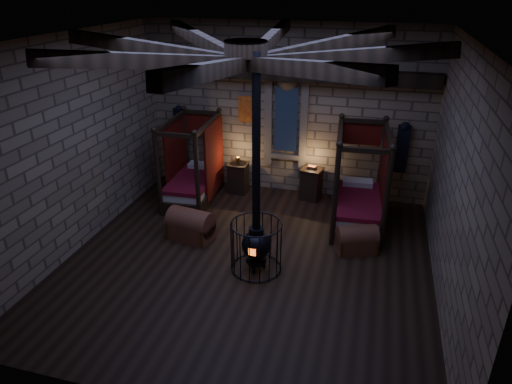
% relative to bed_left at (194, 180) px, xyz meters
% --- Properties ---
extents(room, '(7.02, 7.02, 4.29)m').
position_rel_bed_left_xyz_m(room, '(2.08, -2.27, 3.24)').
color(room, black).
rests_on(room, ground).
extents(bed_left, '(1.14, 2.01, 2.05)m').
position_rel_bed_left_xyz_m(bed_left, '(0.00, 0.00, 0.00)').
color(bed_left, black).
rests_on(bed_left, ground).
extents(bed_right, '(1.25, 2.15, 2.17)m').
position_rel_bed_left_xyz_m(bed_right, '(4.02, -0.18, 0.03)').
color(bed_right, black).
rests_on(bed_right, ground).
extents(trunk_left, '(1.02, 0.74, 0.68)m').
position_rel_bed_left_xyz_m(trunk_left, '(0.67, -1.82, -0.20)').
color(trunk_left, brown).
rests_on(trunk_left, ground).
extents(trunk_right, '(0.92, 0.75, 0.58)m').
position_rel_bed_left_xyz_m(trunk_right, '(4.11, -1.41, -0.25)').
color(trunk_right, brown).
rests_on(trunk_right, ground).
extents(nightstand_left, '(0.50, 0.48, 0.97)m').
position_rel_bed_left_xyz_m(nightstand_left, '(0.96, 0.67, -0.10)').
color(nightstand_left, black).
rests_on(nightstand_left, ground).
extents(nightstand_right, '(0.59, 0.57, 0.88)m').
position_rel_bed_left_xyz_m(nightstand_right, '(2.83, 0.77, -0.09)').
color(nightstand_right, black).
rests_on(nightstand_right, ground).
extents(stove, '(0.97, 0.97, 4.05)m').
position_rel_bed_left_xyz_m(stove, '(2.31, -2.57, 0.10)').
color(stove, black).
rests_on(stove, ground).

